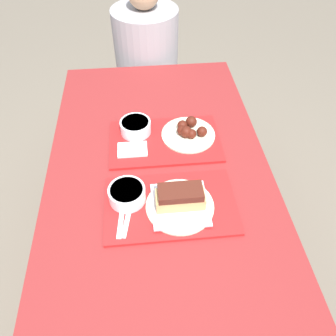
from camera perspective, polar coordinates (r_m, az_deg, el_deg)
The scene contains 13 objects.
ground_plane at distance 1.90m, azimuth -1.06°, elevation -16.10°, with size 12.00×12.00×0.00m, color #706656.
picnic_table at distance 1.34m, azimuth -1.45°, elevation -3.43°, with size 0.87×1.56×0.76m.
picnic_bench_far at distance 2.27m, azimuth -3.35°, elevation 11.83°, with size 0.82×0.28×0.46m.
tray_near at distance 1.16m, azimuth 0.44°, elevation -6.45°, with size 0.46×0.29×0.01m.
tray_far at distance 1.38m, azimuth -0.53°, elevation 4.73°, with size 0.46×0.29×0.01m.
bowl_coleslaw_near at distance 1.15m, azimuth -7.15°, elevation -4.44°, with size 0.13×0.13×0.05m.
brisket_sandwich_plate at distance 1.12m, azimuth 2.12°, elevation -5.73°, with size 0.24×0.24×0.09m.
plastic_fork_near at distance 1.13m, azimuth -8.09°, elevation -8.38°, with size 0.03×0.17×0.00m.
plastic_knife_near at distance 1.13m, azimuth -6.97°, elevation -8.31°, with size 0.05×0.17×0.00m.
bowl_coleslaw_far at distance 1.40m, azimuth -5.69°, elevation 7.24°, with size 0.13×0.13×0.05m.
wings_plate_far at distance 1.39m, azimuth 3.63°, elevation 6.40°, with size 0.23×0.23×0.06m.
napkin_far at distance 1.33m, azimuth -6.21°, elevation 3.23°, with size 0.12×0.08×0.01m.
person_seated_across at distance 2.08m, azimuth -3.91°, elevation 19.79°, with size 0.38×0.38×0.69m.
Camera 1 is at (-0.05, -0.84, 1.71)m, focal length 35.00 mm.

